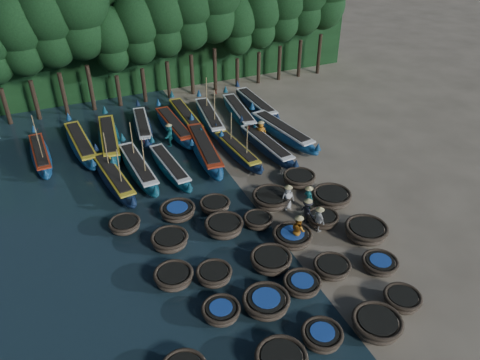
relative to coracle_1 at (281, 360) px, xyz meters
name	(u,v)px	position (x,y,z in m)	size (l,w,h in m)	color
ground	(263,217)	(3.92, 9.66, -0.46)	(120.00, 120.00, 0.00)	gray
foliage_wall	(154,34)	(3.92, 33.16, 4.54)	(40.00, 3.00, 10.00)	black
coracle_1	(281,360)	(0.00, 0.00, 0.00)	(2.26, 2.26, 0.80)	brown
coracle_2	(322,336)	(2.24, 0.40, -0.05)	(2.21, 2.21, 0.71)	brown
coracle_3	(377,324)	(4.83, -0.07, 0.00)	(2.76, 2.76, 0.80)	brown
coracle_4	(402,300)	(6.87, 0.66, -0.04)	(1.96, 1.96, 0.73)	brown
coracle_5	(221,311)	(-1.29, 3.51, -0.08)	(1.86, 1.86, 0.66)	brown
coracle_6	(266,302)	(0.85, 3.12, -0.03)	(2.62, 2.62, 0.75)	brown
coracle_7	(302,284)	(3.04, 3.50, -0.09)	(1.98, 1.98, 0.64)	brown
coracle_8	(332,267)	(5.06, 3.91, -0.09)	(1.97, 1.97, 0.65)	brown
coracle_9	(380,264)	(7.51, 3.13, -0.10)	(1.91, 1.91, 0.63)	brown
coracle_10	(174,277)	(-2.66, 6.49, -0.02)	(2.17, 2.17, 0.76)	brown
coracle_11	(214,275)	(-0.73, 5.84, -0.04)	(1.88, 1.88, 0.74)	brown
coracle_12	(271,260)	(2.36, 5.57, -0.01)	(2.65, 2.65, 0.79)	brown
coracle_13	(292,237)	(4.34, 6.83, -0.03)	(2.27, 2.27, 0.74)	brown
coracle_14	(366,231)	(8.39, 5.53, 0.02)	(2.71, 2.71, 0.84)	brown
coracle_15	(170,240)	(-2.03, 9.29, -0.02)	(2.17, 2.17, 0.77)	brown
coracle_16	(224,226)	(1.18, 9.19, 0.01)	(2.78, 2.78, 0.82)	brown
coracle_17	(258,220)	(3.27, 9.02, -0.09)	(2.04, 2.04, 0.64)	brown
coracle_18	(323,219)	(6.82, 7.59, -0.07)	(2.07, 2.07, 0.68)	brown
coracle_19	(332,197)	(8.47, 9.18, 0.00)	(2.92, 2.92, 0.81)	brown
coracle_20	(125,225)	(-4.00, 11.74, -0.08)	(2.06, 2.06, 0.67)	brown
coracle_21	(178,211)	(-0.81, 11.73, -0.03)	(2.51, 2.51, 0.74)	brown
coracle_22	(215,205)	(1.49, 11.45, -0.08)	(2.24, 2.24, 0.67)	brown
coracle_23	(272,198)	(4.96, 10.58, 0.00)	(3.03, 3.03, 0.81)	brown
coracle_24	(299,179)	(7.69, 11.88, -0.01)	(2.25, 2.25, 0.79)	brown
long_boat_2	(114,178)	(-3.63, 16.84, 0.08)	(2.38, 7.97, 3.41)	#0E1834
long_boat_3	(138,167)	(-1.83, 17.49, 0.09)	(1.88, 8.18, 3.48)	#0E4252
long_boat_4	(170,166)	(0.21, 16.81, 0.04)	(1.88, 7.46, 1.32)	#0E4252
long_boat_5	(204,149)	(3.21, 17.99, 0.15)	(2.59, 9.02, 1.60)	navy
long_boat_6	(237,151)	(5.36, 16.96, 0.04)	(1.85, 7.33, 3.12)	#0E1834
long_boat_7	(266,145)	(7.66, 16.74, 0.09)	(2.05, 8.15, 1.44)	#0E1834
long_boat_8	(282,131)	(9.78, 18.23, 0.14)	(2.89, 8.77, 1.56)	navy
long_boat_9	(41,155)	(-7.86, 22.18, 0.04)	(1.62, 7.45, 3.17)	navy
long_boat_10	(81,144)	(-4.97, 22.52, 0.11)	(2.16, 8.54, 1.51)	navy
long_boat_11	(109,139)	(-2.89, 22.35, 0.14)	(2.55, 8.94, 1.58)	#0E4252
long_boat_12	(143,126)	(0.01, 23.69, 0.05)	(2.34, 7.58, 1.35)	#0E1834
long_boat_13	(174,127)	(2.29, 22.53, 0.10)	(1.80, 8.33, 1.47)	navy
long_boat_14	(186,117)	(3.70, 23.88, 0.09)	(1.47, 8.22, 1.45)	#0E4252
long_boat_15	(209,118)	(5.46, 22.93, 0.11)	(2.52, 8.44, 3.61)	navy
long_boat_16	(239,112)	(8.13, 22.91, 0.10)	(2.28, 8.30, 1.47)	#0E4252
long_boat_17	(256,104)	(10.18, 23.85, 0.09)	(1.61, 8.21, 1.45)	#0E1834
fisherman_0	(288,197)	(5.69, 9.85, 0.41)	(0.85, 0.62, 1.81)	silver
fisherman_1	(308,197)	(6.76, 9.21, 0.46)	(0.60, 0.70, 1.83)	#196B6B
fisherman_2	(298,230)	(4.62, 6.70, 0.49)	(0.72, 0.90, 2.01)	#AF6617
fisherman_3	(307,211)	(6.07, 8.15, 0.38)	(0.79, 1.13, 1.80)	black
fisherman_4	(319,219)	(6.23, 7.14, 0.42)	(0.52, 0.98, 1.82)	silver
fisherman_5	(169,134)	(1.39, 20.71, 0.44)	(1.17, 1.66, 1.93)	#196B6B
fisherman_6	(261,131)	(7.96, 18.31, 0.46)	(1.01, 0.90, 1.93)	#AF6617
tree_2	(18,32)	(-7.48, 29.66, 6.86)	(4.51, 4.51, 10.63)	black
tree_3	(47,20)	(-5.18, 29.66, 7.54)	(4.92, 4.92, 11.60)	black
tree_4	(76,8)	(-2.88, 29.66, 8.21)	(5.34, 5.34, 12.58)	black
tree_5	(111,39)	(-0.58, 29.66, 5.51)	(3.68, 3.68, 8.68)	black
tree_6	(137,28)	(1.72, 29.66, 6.19)	(4.09, 4.09, 9.65)	black
tree_7	(163,17)	(4.02, 29.66, 6.86)	(4.51, 4.51, 10.63)	black
tree_8	(188,6)	(6.32, 29.66, 7.54)	(4.92, 4.92, 11.60)	black
tree_10	(237,25)	(10.92, 29.66, 5.51)	(3.68, 3.68, 8.68)	black
tree_11	(260,15)	(13.22, 29.66, 6.19)	(4.09, 4.09, 9.65)	black
tree_12	(282,5)	(15.52, 29.66, 6.86)	(4.51, 4.51, 10.63)	black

